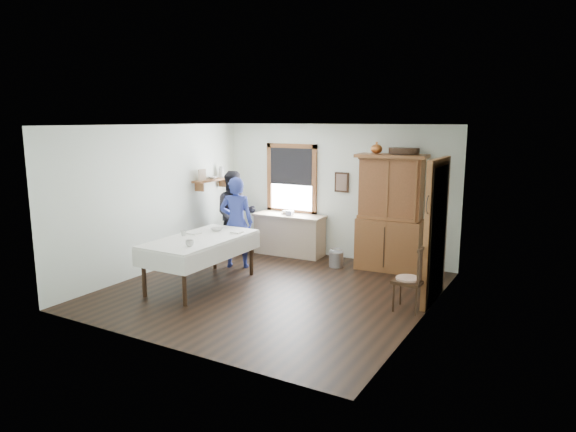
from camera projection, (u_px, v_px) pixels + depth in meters
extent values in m
cube|color=black|center=(271.00, 290.00, 8.51)|extent=(5.00, 5.00, 0.01)
cube|color=silver|center=(270.00, 125.00, 8.01)|extent=(5.00, 5.00, 0.01)
cube|color=silver|center=(335.00, 191.00, 10.40)|extent=(5.00, 0.01, 2.70)
cube|color=silver|center=(162.00, 242.00, 6.13)|extent=(5.00, 0.01, 2.70)
cube|color=silver|center=(156.00, 198.00, 9.48)|extent=(0.01, 5.00, 2.70)
cube|color=silver|center=(426.00, 226.00, 7.05)|extent=(0.01, 5.00, 2.70)
cube|color=white|center=(292.00, 179.00, 10.84)|extent=(1.00, 0.02, 1.30)
cube|color=#925B2D|center=(292.00, 146.00, 10.69)|extent=(1.18, 0.06, 0.09)
cube|color=#925B2D|center=(291.00, 211.00, 10.94)|extent=(1.18, 0.06, 0.09)
cube|color=#925B2D|center=(270.00, 178.00, 11.08)|extent=(0.09, 0.06, 1.48)
cube|color=#925B2D|center=(315.00, 181.00, 10.55)|extent=(0.09, 0.06, 1.48)
cube|color=black|center=(291.00, 167.00, 10.75)|extent=(0.98, 0.03, 0.77)
cube|color=#433930|center=(438.00, 235.00, 7.84)|extent=(0.03, 0.90, 2.10)
cube|color=#925B2D|center=(427.00, 241.00, 7.42)|extent=(0.08, 0.12, 2.10)
cube|color=#925B2D|center=(443.00, 229.00, 8.29)|extent=(0.08, 0.12, 2.10)
cube|color=#925B2D|center=(440.00, 162.00, 7.65)|extent=(0.08, 1.14, 0.12)
cube|color=#925B2D|center=(212.00, 180.00, 10.66)|extent=(0.24, 1.00, 0.04)
cube|color=#925B2D|center=(199.00, 187.00, 10.34)|extent=(0.22, 0.03, 0.18)
cube|color=#925B2D|center=(223.00, 183.00, 11.02)|extent=(0.22, 0.03, 0.18)
cube|color=tan|center=(202.00, 175.00, 10.38)|extent=(0.03, 0.22, 0.24)
cylinder|color=silver|center=(222.00, 172.00, 10.94)|extent=(0.12, 0.12, 0.22)
cube|color=#2F1F10|center=(342.00, 182.00, 10.25)|extent=(0.30, 0.04, 0.40)
torus|color=black|center=(429.00, 196.00, 7.26)|extent=(0.01, 0.27, 0.27)
cube|color=tan|center=(290.00, 234.00, 10.70)|extent=(1.50, 0.63, 0.85)
cube|color=#925B2D|center=(390.00, 213.00, 9.49)|extent=(1.32, 0.71, 2.17)
cube|color=white|center=(201.00, 261.00, 8.70)|extent=(1.10, 2.08, 0.83)
cube|color=#2F1F10|center=(409.00, 278.00, 7.54)|extent=(0.48, 0.48, 0.99)
cube|color=#A1A3A9|center=(336.00, 259.00, 9.85)|extent=(0.31, 0.31, 0.30)
cube|color=#AA864D|center=(366.00, 263.00, 9.80)|extent=(0.37, 0.32, 0.18)
imported|color=navy|center=(237.00, 226.00, 9.71)|extent=(0.69, 0.59, 1.61)
imported|color=black|center=(235.00, 217.00, 10.59)|extent=(1.00, 0.97, 1.63)
imported|color=silver|center=(190.00, 243.00, 8.02)|extent=(0.17, 0.17, 0.10)
imported|color=silver|center=(183.00, 233.00, 8.75)|extent=(0.12, 0.12, 0.10)
imported|color=silver|center=(217.00, 229.00, 9.15)|extent=(0.23, 0.23, 0.06)
imported|color=brown|center=(282.00, 213.00, 10.76)|extent=(0.20, 0.24, 0.02)
imported|color=silver|center=(288.00, 212.00, 10.70)|extent=(0.27, 0.27, 0.07)
imported|color=silver|center=(213.00, 177.00, 10.69)|extent=(0.22, 0.22, 0.05)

